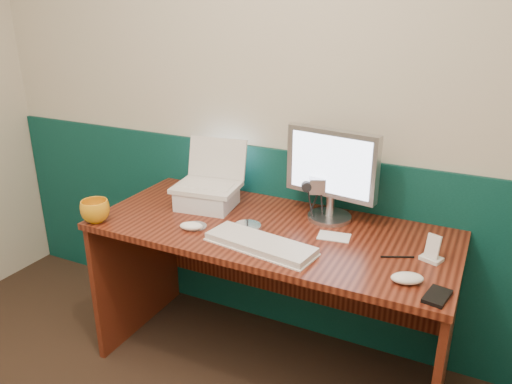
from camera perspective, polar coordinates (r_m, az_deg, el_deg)
The scene contains 18 objects.
back_wall at distance 2.44m, azimuth 2.43°, elevation 10.64°, with size 3.50×0.04×2.50m, color beige.
wainscot at distance 2.67m, azimuth 2.08°, elevation -5.44°, with size 3.48×0.02×1.00m, color #07322E.
desk at distance 2.40m, azimuth 1.62°, elevation -12.22°, with size 1.60×0.70×0.75m, color #39120A.
laptop_riser at distance 2.43m, azimuth -5.62°, elevation -0.71°, with size 0.26×0.22×0.09m, color silver.
laptop at distance 2.37m, azimuth -5.77°, elevation 3.12°, with size 0.30×0.23×0.25m, color silver, non-canonical shape.
monitor at distance 2.25m, azimuth 8.66°, elevation 1.97°, with size 0.43×0.12×0.43m, color #A8A8AC, non-canonical shape.
keyboard at distance 2.04m, azimuth 0.50°, elevation -6.02°, with size 0.46×0.15×0.03m, color silver.
mouse_right at distance 1.87m, azimuth 16.90°, elevation -9.41°, with size 0.12×0.07×0.04m, color white.
mouse_left at distance 2.20m, azimuth -7.40°, elevation -3.89°, with size 0.10×0.06×0.03m, color white.
mug at distance 2.37m, azimuth -17.90°, elevation -2.09°, with size 0.13×0.13×0.10m, color orange.
camcorder at distance 2.29m, azimuth 6.88°, elevation -0.51°, with size 0.09×0.13×0.21m, color #BCBCC1, non-canonical shape.
cd_spindle at distance 2.18m, azimuth -0.98°, elevation -4.08°, with size 0.12×0.12×0.02m, color silver.
cd_loose_a at distance 2.24m, azimuth -7.08°, elevation -3.89°, with size 0.11×0.11×0.00m, color #B0B6C1.
pen at distance 2.04m, azimuth 15.85°, elevation -7.15°, with size 0.01×0.01×0.13m, color black.
papers at distance 2.15m, azimuth 8.90°, elevation -5.05°, with size 0.13×0.09×0.00m, color silver.
dock at distance 2.06m, azimuth 19.39°, elevation -7.20°, with size 0.08×0.06×0.01m, color silver.
music_player at distance 2.03m, azimuth 19.57°, elevation -5.86°, with size 0.05×0.01×0.09m, color white.
pda at distance 1.82m, azimuth 19.99°, elevation -11.13°, with size 0.07×0.12×0.01m, color black.
Camera 1 is at (0.97, -0.45, 1.69)m, focal length 35.00 mm.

